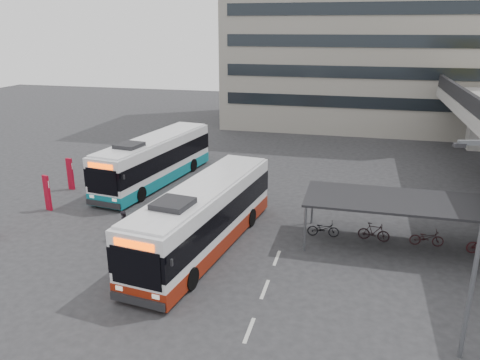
% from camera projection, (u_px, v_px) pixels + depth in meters
% --- Properties ---
extents(ground, '(120.00, 120.00, 0.00)m').
position_uv_depth(ground, '(228.00, 252.00, 23.78)').
color(ground, '#28282B').
rests_on(ground, ground).
extents(bike_shelter, '(10.00, 4.00, 2.54)m').
position_uv_depth(bike_shelter, '(402.00, 216.00, 24.05)').
color(bike_shelter, '#595B60').
rests_on(bike_shelter, ground).
extents(office_block, '(30.00, 15.00, 25.00)m').
position_uv_depth(office_block, '(368.00, 12.00, 51.62)').
color(office_block, gray).
rests_on(office_block, ground).
extents(road_markings, '(0.15, 7.60, 0.01)m').
position_uv_depth(road_markings, '(265.00, 289.00, 20.43)').
color(road_markings, beige).
rests_on(road_markings, ground).
extents(bus_main, '(4.27, 12.56, 3.64)m').
position_uv_depth(bus_main, '(204.00, 217.00, 23.84)').
color(bus_main, white).
rests_on(bus_main, ground).
extents(bus_teal, '(4.31, 12.47, 3.61)m').
position_uv_depth(bus_teal, '(155.00, 160.00, 34.06)').
color(bus_teal, white).
rests_on(bus_teal, ground).
extents(pedestrian, '(0.40, 0.60, 1.62)m').
position_uv_depth(pedestrian, '(125.00, 225.00, 25.07)').
color(pedestrian, black).
rests_on(pedestrian, ground).
extents(lamp_post, '(1.34, 0.49, 7.75)m').
position_uv_depth(lamp_post, '(477.00, 242.00, 14.88)').
color(lamp_post, '#595B60').
rests_on(lamp_post, ground).
extents(sign_totem_mid, '(0.48, 0.27, 2.27)m').
position_uv_depth(sign_totem_mid, '(47.00, 192.00, 28.92)').
color(sign_totem_mid, maroon).
rests_on(sign_totem_mid, ground).
extents(sign_totem_north, '(0.49, 0.20, 2.26)m').
position_uv_depth(sign_totem_north, '(70.00, 173.00, 32.66)').
color(sign_totem_north, maroon).
rests_on(sign_totem_north, ground).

